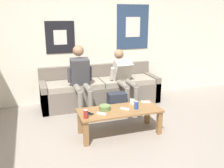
{
  "coord_description": "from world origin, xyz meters",
  "views": [
    {
      "loc": [
        -1.17,
        -2.79,
        1.84
      ],
      "look_at": [
        0.15,
        1.13,
        0.67
      ],
      "focal_mm": 40.0,
      "sensor_mm": 36.0,
      "label": 1
    }
  ],
  "objects_px": {
    "couch": "(100,90)",
    "game_controller_near_right": "(125,109)",
    "person_seated_adult": "(81,77)",
    "game_controller_near_left": "(146,102)",
    "drink_can_blue": "(136,105)",
    "person_seated_teen": "(124,77)",
    "backpack": "(117,105)",
    "coffee_table": "(120,114)",
    "drink_can_red": "(86,114)",
    "cell_phone": "(89,113)",
    "ceramic_bowl": "(105,107)",
    "pillar_candle": "(132,102)",
    "game_controller_far_center": "(102,114)"
  },
  "relations": [
    {
      "from": "person_seated_teen",
      "to": "backpack",
      "type": "height_order",
      "value": "person_seated_teen"
    },
    {
      "from": "coffee_table",
      "to": "drink_can_red",
      "type": "xyz_separation_m",
      "value": [
        -0.57,
        -0.15,
        0.13
      ]
    },
    {
      "from": "backpack",
      "to": "game_controller_near_right",
      "type": "relative_size",
      "value": 3.49
    },
    {
      "from": "ceramic_bowl",
      "to": "game_controller_far_center",
      "type": "height_order",
      "value": "ceramic_bowl"
    },
    {
      "from": "coffee_table",
      "to": "ceramic_bowl",
      "type": "height_order",
      "value": "ceramic_bowl"
    },
    {
      "from": "ceramic_bowl",
      "to": "cell_phone",
      "type": "height_order",
      "value": "ceramic_bowl"
    },
    {
      "from": "drink_can_blue",
      "to": "couch",
      "type": "bearing_deg",
      "value": 95.98
    },
    {
      "from": "person_seated_adult",
      "to": "game_controller_near_right",
      "type": "xyz_separation_m",
      "value": [
        0.46,
        -1.08,
        -0.28
      ]
    },
    {
      "from": "game_controller_near_left",
      "to": "pillar_candle",
      "type": "bearing_deg",
      "value": 176.36
    },
    {
      "from": "coffee_table",
      "to": "cell_phone",
      "type": "height_order",
      "value": "cell_phone"
    },
    {
      "from": "drink_can_blue",
      "to": "pillar_candle",
      "type": "bearing_deg",
      "value": 82.59
    },
    {
      "from": "person_seated_teen",
      "to": "drink_can_blue",
      "type": "bearing_deg",
      "value": -101.61
    },
    {
      "from": "pillar_candle",
      "to": "drink_can_red",
      "type": "bearing_deg",
      "value": -158.89
    },
    {
      "from": "drink_can_blue",
      "to": "drink_can_red",
      "type": "xyz_separation_m",
      "value": [
        -0.83,
        -0.1,
        0.0
      ]
    },
    {
      "from": "couch",
      "to": "game_controller_far_center",
      "type": "height_order",
      "value": "couch"
    },
    {
      "from": "backpack",
      "to": "ceramic_bowl",
      "type": "bearing_deg",
      "value": -125.09
    },
    {
      "from": "person_seated_adult",
      "to": "game_controller_near_right",
      "type": "height_order",
      "value": "person_seated_adult"
    },
    {
      "from": "person_seated_teen",
      "to": "ceramic_bowl",
      "type": "bearing_deg",
      "value": -124.85
    },
    {
      "from": "backpack",
      "to": "drink_can_red",
      "type": "relative_size",
      "value": 3.66
    },
    {
      "from": "coffee_table",
      "to": "drink_can_blue",
      "type": "distance_m",
      "value": 0.29
    },
    {
      "from": "coffee_table",
      "to": "cell_phone",
      "type": "bearing_deg",
      "value": -178.78
    },
    {
      "from": "drink_can_blue",
      "to": "game_controller_near_right",
      "type": "bearing_deg",
      "value": 171.41
    },
    {
      "from": "ceramic_bowl",
      "to": "drink_can_red",
      "type": "height_order",
      "value": "drink_can_red"
    },
    {
      "from": "cell_phone",
      "to": "person_seated_teen",
      "type": "bearing_deg",
      "value": 48.27
    },
    {
      "from": "person_seated_teen",
      "to": "game_controller_near_left",
      "type": "bearing_deg",
      "value": -87.96
    },
    {
      "from": "pillar_candle",
      "to": "game_controller_far_center",
      "type": "height_order",
      "value": "pillar_candle"
    },
    {
      "from": "couch",
      "to": "backpack",
      "type": "distance_m",
      "value": 0.8
    },
    {
      "from": "pillar_candle",
      "to": "game_controller_far_center",
      "type": "bearing_deg",
      "value": -155.93
    },
    {
      "from": "person_seated_adult",
      "to": "game_controller_far_center",
      "type": "relative_size",
      "value": 9.7
    },
    {
      "from": "couch",
      "to": "pillar_candle",
      "type": "distance_m",
      "value": 1.29
    },
    {
      "from": "person_seated_adult",
      "to": "game_controller_near_left",
      "type": "height_order",
      "value": "person_seated_adult"
    },
    {
      "from": "person_seated_teen",
      "to": "pillar_candle",
      "type": "distance_m",
      "value": 0.95
    },
    {
      "from": "person_seated_adult",
      "to": "game_controller_near_left",
      "type": "relative_size",
      "value": 8.97
    },
    {
      "from": "person_seated_teen",
      "to": "ceramic_bowl",
      "type": "relative_size",
      "value": 6.16
    },
    {
      "from": "backpack",
      "to": "drink_can_red",
      "type": "xyz_separation_m",
      "value": [
        -0.76,
        -0.8,
        0.25
      ]
    },
    {
      "from": "couch",
      "to": "game_controller_near_right",
      "type": "relative_size",
      "value": 18.83
    },
    {
      "from": "game_controller_near_right",
      "to": "couch",
      "type": "bearing_deg",
      "value": 89.09
    },
    {
      "from": "person_seated_teen",
      "to": "game_controller_near_right",
      "type": "relative_size",
      "value": 8.76
    },
    {
      "from": "couch",
      "to": "game_controller_near_left",
      "type": "bearing_deg",
      "value": -71.69
    },
    {
      "from": "game_controller_near_left",
      "to": "drink_can_blue",
      "type": "bearing_deg",
      "value": -141.34
    },
    {
      "from": "backpack",
      "to": "game_controller_near_right",
      "type": "xyz_separation_m",
      "value": [
        -0.11,
        -0.67,
        0.2
      ]
    },
    {
      "from": "coffee_table",
      "to": "game_controller_near_right",
      "type": "distance_m",
      "value": 0.12
    },
    {
      "from": "game_controller_near_left",
      "to": "backpack",
      "type": "bearing_deg",
      "value": 124.79
    },
    {
      "from": "game_controller_near_left",
      "to": "game_controller_far_center",
      "type": "xyz_separation_m",
      "value": [
        -0.84,
        -0.26,
        0.0
      ]
    },
    {
      "from": "person_seated_adult",
      "to": "person_seated_teen",
      "type": "distance_m",
      "value": 0.88
    },
    {
      "from": "person_seated_adult",
      "to": "backpack",
      "type": "xyz_separation_m",
      "value": [
        0.57,
        -0.4,
        -0.48
      ]
    },
    {
      "from": "drink_can_red",
      "to": "game_controller_far_center",
      "type": "bearing_deg",
      "value": 13.5
    },
    {
      "from": "coffee_table",
      "to": "backpack",
      "type": "relative_size",
      "value": 2.84
    },
    {
      "from": "game_controller_far_center",
      "to": "ceramic_bowl",
      "type": "bearing_deg",
      "value": 58.05
    },
    {
      "from": "drink_can_red",
      "to": "ceramic_bowl",
      "type": "bearing_deg",
      "value": 31.65
    }
  ]
}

